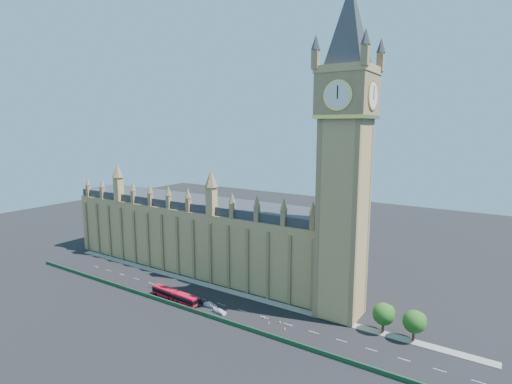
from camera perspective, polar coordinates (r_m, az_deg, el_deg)
The scene contains 15 objects.
ground at distance 134.58m, azimuth -6.34°, elevation -15.28°, with size 400.00×400.00×0.00m, color black.
palace_westminster at distance 160.98m, azimuth -8.39°, elevation -5.91°, with size 120.00×20.00×28.00m.
elizabeth_tower at distance 115.48m, azimuth 12.73°, elevation 8.44°, with size 20.59×20.59×105.00m.
bridge_parapet at distance 128.17m, azimuth -8.99°, elevation -16.35°, with size 160.00×0.60×1.20m, color #1E4C2D.
kerb_north at distance 141.37m, azimuth -3.83°, elevation -13.95°, with size 160.00×3.00×0.16m, color gray.
tree_east_near at distance 118.70m, azimuth 17.88°, elevation -16.20°, with size 6.00×6.00×8.50m.
tree_east_far at distance 117.22m, azimuth 21.82°, elevation -16.77°, with size 6.00×6.00×8.50m.
red_bus at distance 136.30m, azimuth -11.53°, elevation -14.29°, with size 19.33×4.11×3.26m.
car_grey at distance 133.61m, azimuth -7.78°, elevation -15.15°, with size 1.73×4.31×1.47m, color #43474B.
car_silver at distance 130.74m, azimuth -6.62°, elevation -15.71°, with size 1.48×4.26×1.40m, color #B1B4B9.
car_white at distance 126.43m, azimuth -5.14°, elevation -16.63°, with size 1.81×4.46×1.30m, color white.
cone_a at distance 123.23m, azimuth 1.15°, elevation -17.45°, with size 0.55×0.55×0.79m.
cone_b at distance 117.45m, azimuth 4.12°, elevation -18.92°, with size 0.54×0.54×0.71m.
cone_c at distance 120.24m, azimuth 1.82°, elevation -18.22°, with size 0.47×0.47×0.62m.
cone_d at distance 120.84m, azimuth 3.46°, elevation -18.06°, with size 0.46×0.46×0.71m.
Camera 1 is at (78.05, -94.31, 55.90)m, focal length 28.00 mm.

